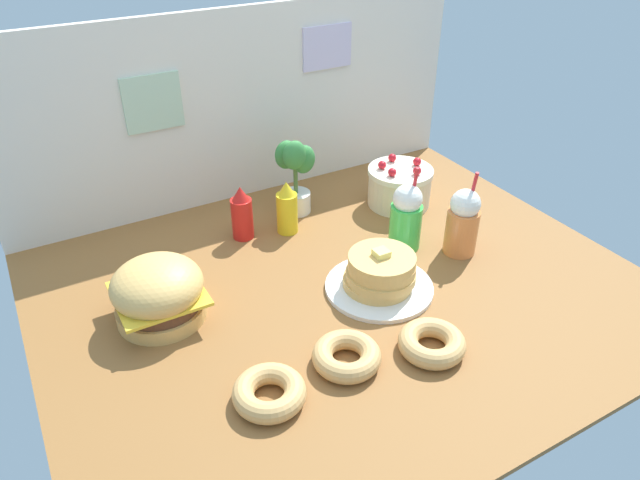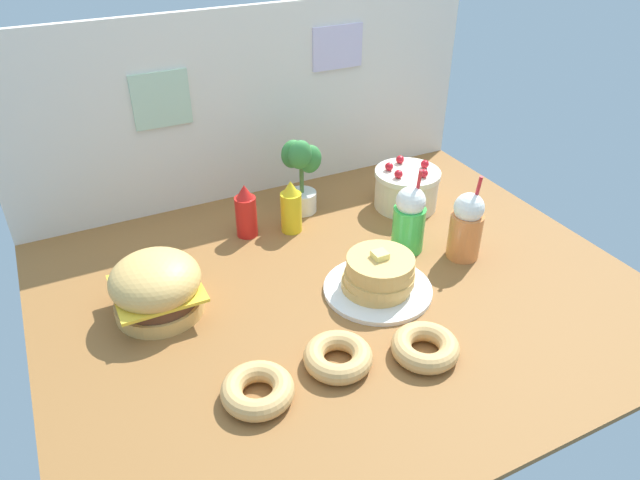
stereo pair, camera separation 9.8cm
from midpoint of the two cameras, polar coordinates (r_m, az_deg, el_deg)
ground_plane at (r=2.14m, az=3.52°, el=-4.97°), size 2.10×1.71×0.02m
back_wall at (r=2.62m, az=-5.57°, el=12.89°), size 2.10×0.04×0.82m
burger at (r=2.03m, az=-14.24°, el=-4.42°), size 0.30×0.30×0.22m
pancake_stack at (r=2.10m, az=7.04°, el=-3.60°), size 0.39×0.39×0.17m
layer_cake at (r=2.64m, az=9.43°, el=4.96°), size 0.29×0.29×0.21m
ketchup_bottle at (r=2.40m, az=-6.03°, el=2.69°), size 0.09×0.09×0.23m
mustard_bottle at (r=2.41m, az=-1.68°, el=3.10°), size 0.09×0.09×0.23m
cream_soda_cup at (r=2.31m, az=9.83°, el=1.96°), size 0.13×0.13×0.34m
orange_float_cup at (r=2.31m, az=15.16°, el=1.28°), size 0.13×0.13×0.34m
donut_pink_glaze at (r=1.73m, az=-4.41°, el=-14.29°), size 0.21×0.21×0.06m
donut_chocolate at (r=1.83m, az=3.32°, el=-11.21°), size 0.21×0.21×0.06m
donut_vanilla at (r=1.89m, az=11.64°, el=-10.11°), size 0.21×0.21×0.06m
potted_plant at (r=2.52m, az=-0.69°, el=6.54°), size 0.17×0.14×0.35m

